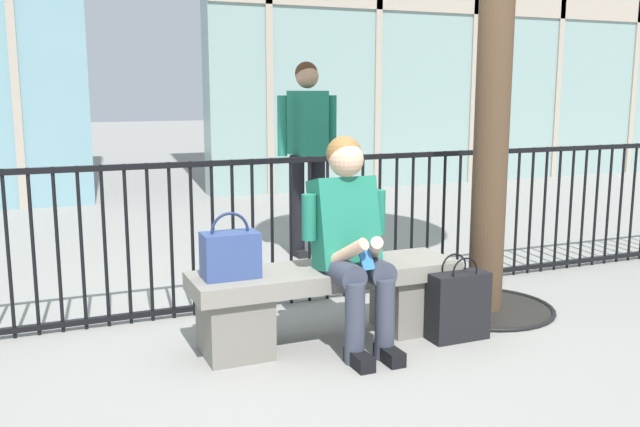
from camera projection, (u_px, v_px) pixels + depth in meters
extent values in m
plane|color=gray|center=(327.00, 340.00, 4.14)|extent=(60.00, 60.00, 0.00)
cube|color=gray|center=(327.00, 275.00, 4.07)|extent=(1.60, 0.44, 0.10)
cube|color=slate|center=(235.00, 324.00, 3.89)|extent=(0.36, 0.37, 0.35)
cube|color=slate|center=(409.00, 301.00, 4.32)|extent=(0.36, 0.37, 0.35)
cylinder|color=#383D4C|center=(340.00, 271.00, 3.89)|extent=(0.15, 0.40, 0.15)
cylinder|color=#383D4C|center=(355.00, 323.00, 3.75)|extent=(0.11, 0.11, 0.45)
cube|color=black|center=(360.00, 360.00, 3.73)|extent=(0.09, 0.22, 0.08)
cylinder|color=#383D4C|center=(369.00, 268.00, 3.96)|extent=(0.15, 0.40, 0.15)
cylinder|color=#383D4C|center=(385.00, 319.00, 3.82)|extent=(0.11, 0.11, 0.45)
cube|color=black|center=(389.00, 355.00, 3.80)|extent=(0.09, 0.22, 0.08)
cube|color=#1E7259|center=(344.00, 223.00, 4.01)|extent=(0.36, 0.30, 0.55)
cylinder|color=#1E7259|center=(309.00, 217.00, 3.92)|extent=(0.08, 0.08, 0.26)
cylinder|color=#DBAD89|center=(348.00, 253.00, 3.80)|extent=(0.16, 0.28, 0.20)
cylinder|color=#1E7259|center=(378.00, 212.00, 4.09)|extent=(0.08, 0.08, 0.26)
cylinder|color=#DBAD89|center=(374.00, 250.00, 3.86)|extent=(0.16, 0.28, 0.20)
cube|color=#2D6BB7|center=(366.00, 257.00, 3.78)|extent=(0.07, 0.10, 0.13)
sphere|color=#DBAD89|center=(346.00, 160.00, 3.93)|extent=(0.20, 0.20, 0.20)
sphere|color=olive|center=(344.00, 154.00, 3.95)|extent=(0.20, 0.20, 0.20)
cube|color=#33477F|center=(230.00, 255.00, 3.80)|extent=(0.31, 0.17, 0.25)
torus|color=#1E2A4C|center=(230.00, 232.00, 3.78)|extent=(0.22, 0.02, 0.22)
cube|color=black|center=(458.00, 306.00, 4.13)|extent=(0.36, 0.16, 0.41)
torus|color=black|center=(465.00, 272.00, 4.04)|extent=(0.17, 0.01, 0.17)
torus|color=black|center=(454.00, 267.00, 4.14)|extent=(0.17, 0.01, 0.17)
cylinder|color=black|center=(297.00, 206.00, 6.19)|extent=(0.13, 0.13, 0.90)
cube|color=black|center=(299.00, 253.00, 6.23)|extent=(0.09, 0.22, 0.06)
cylinder|color=black|center=(318.00, 204.00, 6.27)|extent=(0.13, 0.13, 0.90)
cube|color=black|center=(320.00, 251.00, 6.30)|extent=(0.09, 0.22, 0.06)
cube|color=#1E7259|center=(307.00, 123.00, 6.10)|extent=(0.25, 0.40, 0.56)
cylinder|color=#1E7259|center=(282.00, 126.00, 6.01)|extent=(0.08, 0.08, 0.52)
cylinder|color=#1E7259|center=(332.00, 125.00, 6.19)|extent=(0.08, 0.08, 0.52)
sphere|color=tan|center=(307.00, 77.00, 6.03)|extent=(0.20, 0.20, 0.20)
sphere|color=#472816|center=(306.00, 73.00, 6.04)|extent=(0.20, 0.20, 0.20)
cylinder|color=black|center=(8.00, 255.00, 4.08)|extent=(0.02, 0.02, 1.02)
cylinder|color=black|center=(34.00, 253.00, 4.14)|extent=(0.02, 0.02, 1.02)
cylinder|color=black|center=(58.00, 251.00, 4.19)|extent=(0.02, 0.02, 1.02)
cylinder|color=black|center=(82.00, 249.00, 4.24)|extent=(0.02, 0.02, 1.02)
cylinder|color=black|center=(105.00, 247.00, 4.30)|extent=(0.02, 0.02, 1.02)
cylinder|color=black|center=(128.00, 245.00, 4.35)|extent=(0.02, 0.02, 1.02)
cylinder|color=black|center=(150.00, 243.00, 4.40)|extent=(0.02, 0.02, 1.02)
cylinder|color=black|center=(171.00, 241.00, 4.45)|extent=(0.02, 0.02, 1.02)
cylinder|color=black|center=(193.00, 240.00, 4.51)|extent=(0.02, 0.02, 1.02)
cylinder|color=black|center=(213.00, 238.00, 4.56)|extent=(0.02, 0.02, 1.02)
cylinder|color=black|center=(233.00, 236.00, 4.61)|extent=(0.02, 0.02, 1.02)
cylinder|color=black|center=(253.00, 235.00, 4.66)|extent=(0.02, 0.02, 1.02)
cylinder|color=black|center=(272.00, 233.00, 4.72)|extent=(0.02, 0.02, 1.02)
cylinder|color=black|center=(291.00, 231.00, 4.77)|extent=(0.02, 0.02, 1.02)
cylinder|color=black|center=(309.00, 230.00, 4.82)|extent=(0.02, 0.02, 1.02)
cylinder|color=black|center=(327.00, 228.00, 4.87)|extent=(0.02, 0.02, 1.02)
cylinder|color=black|center=(345.00, 227.00, 4.93)|extent=(0.02, 0.02, 1.02)
cylinder|color=black|center=(362.00, 225.00, 4.98)|extent=(0.02, 0.02, 1.02)
cylinder|color=black|center=(379.00, 224.00, 5.03)|extent=(0.02, 0.02, 1.02)
cylinder|color=black|center=(396.00, 223.00, 5.09)|extent=(0.02, 0.02, 1.02)
cylinder|color=black|center=(412.00, 221.00, 5.14)|extent=(0.02, 0.02, 1.02)
cylinder|color=black|center=(428.00, 220.00, 5.19)|extent=(0.02, 0.02, 1.02)
cylinder|color=black|center=(443.00, 219.00, 5.24)|extent=(0.02, 0.02, 1.02)
cylinder|color=black|center=(459.00, 217.00, 5.30)|extent=(0.02, 0.02, 1.02)
cylinder|color=black|center=(474.00, 216.00, 5.35)|extent=(0.02, 0.02, 1.02)
cylinder|color=black|center=(488.00, 215.00, 5.40)|extent=(0.02, 0.02, 1.02)
cylinder|color=black|center=(503.00, 214.00, 5.45)|extent=(0.02, 0.02, 1.02)
cylinder|color=black|center=(517.00, 212.00, 5.51)|extent=(0.02, 0.02, 1.02)
cylinder|color=black|center=(531.00, 211.00, 5.56)|extent=(0.02, 0.02, 1.02)
cylinder|color=black|center=(544.00, 210.00, 5.61)|extent=(0.02, 0.02, 1.02)
cylinder|color=black|center=(557.00, 209.00, 5.66)|extent=(0.02, 0.02, 1.02)
cylinder|color=black|center=(571.00, 208.00, 5.72)|extent=(0.02, 0.02, 1.02)
cylinder|color=black|center=(583.00, 207.00, 5.77)|extent=(0.02, 0.02, 1.02)
cylinder|color=black|center=(596.00, 206.00, 5.82)|extent=(0.02, 0.02, 1.02)
cylinder|color=black|center=(608.00, 205.00, 5.88)|extent=(0.02, 0.02, 1.02)
cylinder|color=black|center=(620.00, 204.00, 5.93)|extent=(0.02, 0.02, 1.02)
cylinder|color=black|center=(632.00, 203.00, 5.98)|extent=(0.02, 0.02, 1.02)
cube|color=black|center=(282.00, 297.00, 4.82)|extent=(8.33, 0.04, 0.04)
cube|color=black|center=(281.00, 161.00, 4.66)|extent=(8.33, 0.04, 0.04)
cylinder|color=black|center=(484.00, 308.00, 4.72)|extent=(0.91, 0.91, 0.01)
torus|color=black|center=(484.00, 308.00, 4.72)|extent=(0.94, 0.94, 0.03)
cylinder|color=#4C3826|center=(495.00, 53.00, 4.42)|extent=(0.23, 0.23, 3.40)
cube|color=#AD9E8C|center=(477.00, 2.00, 10.75)|extent=(8.49, 0.04, 0.36)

